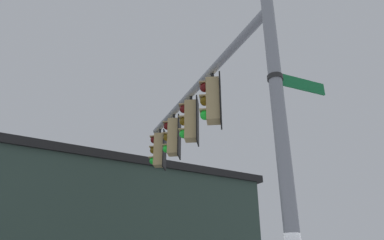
{
  "coord_description": "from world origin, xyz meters",
  "views": [
    {
      "loc": [
        -5.21,
        0.83,
        1.97
      ],
      "look_at": [
        3.0,
        1.71,
        5.59
      ],
      "focal_mm": 33.15,
      "sensor_mm": 36.0,
      "label": 1
    }
  ],
  "objects": [
    {
      "name": "street_name_sign",
      "position": [
        0.15,
        -0.27,
        4.97
      ],
      "size": [
        0.66,
        1.04,
        0.22
      ],
      "color": "#147238"
    },
    {
      "name": "signal_pole",
      "position": [
        0.0,
        0.0,
        3.41
      ],
      "size": [
        0.22,
        0.22,
        6.81
      ],
      "primitive_type": "cylinder",
      "color": "gray",
      "rests_on": "ground"
    },
    {
      "name": "mast_arm",
      "position": [
        2.82,
        1.6,
        6.39
      ],
      "size": [
        5.74,
        3.38,
        0.19
      ],
      "primitive_type": "cylinder",
      "rotation": [
        0.0,
        1.57,
        0.52
      ],
      "color": "gray"
    },
    {
      "name": "traffic_light_arm_end",
      "position": [
        5.25,
        3.01,
        5.6
      ],
      "size": [
        0.54,
        0.49,
        1.31
      ],
      "color": "black"
    },
    {
      "name": "traffic_light_mid_inner",
      "position": [
        3.06,
        1.76,
        5.6
      ],
      "size": [
        0.54,
        0.49,
        1.31
      ],
      "color": "black"
    },
    {
      "name": "traffic_light_nearest_pole",
      "position": [
        1.96,
        1.14,
        5.6
      ],
      "size": [
        0.54,
        0.49,
        1.31
      ],
      "color": "black"
    },
    {
      "name": "traffic_light_mid_outer",
      "position": [
        4.16,
        2.38,
        5.6
      ],
      "size": [
        0.54,
        0.49,
        1.31
      ],
      "color": "black"
    }
  ]
}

